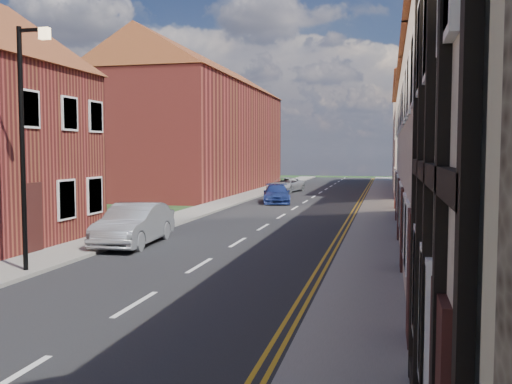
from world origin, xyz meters
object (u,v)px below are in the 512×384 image
car_mid (134,224)px  lamppost (25,133)px  car_distant (285,185)px  car_far (277,194)px

car_mid → lamppost: bearing=-101.0°
car_distant → car_mid: bearing=-78.2°
car_mid → car_far: 16.04m
lamppost → car_far: lamppost is taller
lamppost → car_far: 21.07m
lamppost → car_distant: 30.17m
car_mid → car_distant: 25.23m
car_far → car_distant: size_ratio=0.96×
car_distant → lamppost: bearing=-79.2°
lamppost → car_distant: lamppost is taller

